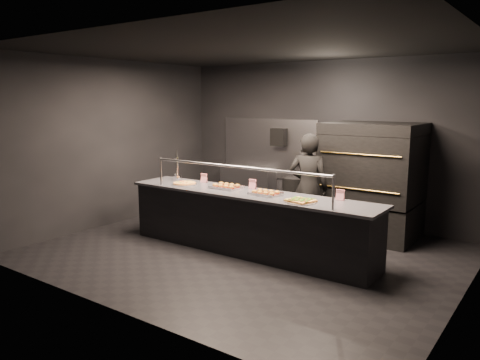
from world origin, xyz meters
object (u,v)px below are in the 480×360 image
(fire_extinguisher, at_px, (303,164))
(round_pizza, at_px, (185,183))
(towel_dispenser, at_px, (279,137))
(pizza_oven, at_px, (372,180))
(worker, at_px, (308,187))
(prep_shelf, at_px, (248,188))
(service_counter, at_px, (248,222))
(beer_tap, at_px, (177,171))
(slider_tray_a, at_px, (226,186))
(square_pizza, at_px, (301,201))
(slider_tray_b, at_px, (266,193))
(trash_bin, at_px, (295,198))

(fire_extinguisher, distance_m, round_pizza, 2.60)
(towel_dispenser, bearing_deg, pizza_oven, -13.14)
(worker, bearing_deg, prep_shelf, -47.33)
(service_counter, relative_size, pizza_oven, 2.15)
(towel_dispenser, relative_size, fire_extinguisher, 0.69)
(beer_tap, bearing_deg, worker, 23.17)
(service_counter, xyz_separation_m, pizza_oven, (1.20, 1.90, 0.50))
(slider_tray_a, relative_size, square_pizza, 1.08)
(beer_tap, bearing_deg, service_counter, -6.53)
(worker, bearing_deg, fire_extinguisher, -74.86)
(prep_shelf, xyz_separation_m, towel_dispenser, (0.70, 0.07, 1.10))
(beer_tap, bearing_deg, slider_tray_a, -5.25)
(prep_shelf, xyz_separation_m, worker, (2.05, -1.26, 0.43))
(slider_tray_b, bearing_deg, beer_tap, 174.43)
(square_pizza, relative_size, trash_bin, 0.54)
(beer_tap, height_order, trash_bin, beer_tap)
(pizza_oven, distance_m, beer_tap, 3.29)
(trash_bin, bearing_deg, service_counter, -79.36)
(prep_shelf, xyz_separation_m, round_pizza, (0.37, -2.36, 0.49))
(beer_tap, distance_m, trash_bin, 2.42)
(round_pizza, height_order, slider_tray_a, slider_tray_a)
(towel_dispenser, distance_m, beer_tap, 2.36)
(towel_dispenser, distance_m, trash_bin, 1.26)
(towel_dispenser, bearing_deg, round_pizza, -97.70)
(slider_tray_b, height_order, worker, worker)
(towel_dispenser, height_order, square_pizza, towel_dispenser)
(fire_extinguisher, relative_size, slider_tray_b, 1.01)
(trash_bin, height_order, worker, worker)
(fire_extinguisher, relative_size, worker, 0.29)
(beer_tap, xyz_separation_m, slider_tray_b, (1.91, -0.19, -0.13))
(service_counter, distance_m, slider_tray_a, 0.68)
(slider_tray_b, bearing_deg, slider_tray_a, 173.98)
(prep_shelf, bearing_deg, round_pizza, -81.07)
(fire_extinguisher, relative_size, round_pizza, 1.20)
(pizza_oven, relative_size, round_pizza, 4.55)
(service_counter, height_order, prep_shelf, service_counter)
(slider_tray_b, bearing_deg, round_pizza, -178.60)
(square_pizza, bearing_deg, service_counter, 171.20)
(fire_extinguisher, bearing_deg, slider_tray_b, -74.54)
(slider_tray_a, bearing_deg, worker, 46.94)
(service_counter, xyz_separation_m, trash_bin, (-0.41, 2.19, -0.06))
(service_counter, bearing_deg, worker, 66.90)
(square_pizza, xyz_separation_m, worker, (-0.51, 1.21, -0.06))
(round_pizza, height_order, trash_bin, round_pizza)
(service_counter, relative_size, round_pizza, 9.76)
(prep_shelf, height_order, worker, worker)
(fire_extinguisher, xyz_separation_m, trash_bin, (-0.06, -0.21, -0.66))
(slider_tray_b, relative_size, trash_bin, 0.62)
(beer_tap, bearing_deg, pizza_oven, 31.52)
(service_counter, height_order, worker, worker)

